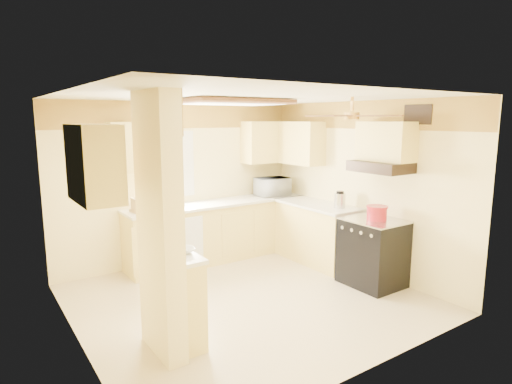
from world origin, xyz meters
TOP-DOWN VIEW (x-y plane):
  - floor at (0.00, 0.00)m, footprint 4.00×4.00m
  - ceiling at (0.00, 0.00)m, footprint 4.00×4.00m
  - wall_back at (0.00, 1.90)m, footprint 4.00×0.00m
  - wall_front at (0.00, -1.90)m, footprint 4.00×0.00m
  - wall_left at (-2.00, 0.00)m, footprint 0.00×3.80m
  - wall_right at (2.00, 0.00)m, footprint 0.00×3.80m
  - wallpaper_border at (0.00, 1.88)m, footprint 4.00×0.02m
  - partition_column at (-1.35, -0.55)m, footprint 0.20×0.70m
  - partition_ledge at (-1.13, -0.55)m, footprint 0.25×0.55m
  - ledge_top at (-1.13, -0.55)m, footprint 0.28×0.58m
  - lower_cabinets_back at (0.50, 1.60)m, footprint 3.00×0.60m
  - lower_cabinets_right at (1.70, 0.60)m, footprint 0.60×1.40m
  - countertop_back at (0.50, 1.59)m, footprint 3.04×0.64m
  - countertop_right at (1.69, 0.60)m, footprint 0.64×1.44m
  - dishwasher_panel at (-0.25, 1.29)m, footprint 0.58×0.02m
  - window at (-0.25, 1.89)m, footprint 0.92×0.02m
  - upper_cab_back_left at (-0.85, 1.72)m, footprint 0.60×0.35m
  - upper_cab_back_right at (1.55, 1.72)m, footprint 0.90×0.35m
  - upper_cab_right at (1.82, 1.25)m, footprint 0.35×1.00m
  - upper_cab_left_wall at (-1.82, -0.25)m, footprint 0.35×0.75m
  - upper_cab_over_stove at (1.82, -0.55)m, footprint 0.35×0.76m
  - stove at (1.67, -0.55)m, footprint 0.68×0.77m
  - range_hood at (1.74, -0.55)m, footprint 0.50×0.76m
  - poster_menu at (-1.24, -0.55)m, footprint 0.02×0.42m
  - poster_nashville at (-1.24, -0.55)m, footprint 0.02×0.42m
  - ceiling_light_panel at (0.10, 0.50)m, footprint 1.35×0.95m
  - ceiling_fan at (1.00, -0.70)m, footprint 1.15×1.15m
  - vent_grate at (1.98, -0.90)m, footprint 0.02×0.40m
  - microwave at (1.54, 1.57)m, footprint 0.60×0.44m
  - bowl at (-1.08, -0.50)m, footprint 0.22×0.22m
  - dutch_oven at (1.68, -0.58)m, footprint 0.28×0.28m
  - kettle at (1.75, 0.17)m, footprint 0.16×0.16m
  - dish_rack at (-0.74, 1.58)m, footprint 0.37×0.29m
  - utensil_crock at (-0.14, 1.68)m, footprint 0.11×0.11m

SIDE VIEW (x-z plane):
  - floor at x=0.00m, z-range 0.00..0.00m
  - dishwasher_panel at x=-0.25m, z-range 0.03..0.83m
  - partition_ledge at x=-1.13m, z-range 0.00..0.90m
  - lower_cabinets_back at x=0.50m, z-range 0.00..0.90m
  - lower_cabinets_right at x=1.70m, z-range 0.00..0.90m
  - stove at x=1.67m, z-range 0.00..0.92m
  - ledge_top at x=-1.13m, z-range 0.90..0.94m
  - countertop_back at x=0.50m, z-range 0.90..0.94m
  - countertop_right at x=1.69m, z-range 0.90..0.94m
  - bowl at x=-1.08m, z-range 0.94..0.99m
  - dutch_oven at x=1.68m, z-range 0.92..1.11m
  - dish_rack at x=-0.74m, z-range 0.91..1.11m
  - utensil_crock at x=-0.14m, z-range 0.90..1.12m
  - kettle at x=1.75m, z-range 0.93..1.18m
  - microwave at x=1.54m, z-range 0.94..1.25m
  - poster_nashville at x=-1.24m, z-range 0.92..1.48m
  - wall_back at x=0.00m, z-range -0.75..3.25m
  - wall_front at x=0.00m, z-range -0.75..3.25m
  - wall_left at x=-2.00m, z-range -0.65..3.15m
  - wall_right at x=2.00m, z-range -0.65..3.15m
  - partition_column at x=-1.35m, z-range 0.00..2.50m
  - window at x=-0.25m, z-range 1.04..2.06m
  - range_hood at x=1.74m, z-range 1.55..1.69m
  - upper_cab_back_left at x=-0.85m, z-range 1.50..2.20m
  - upper_cab_back_right at x=1.55m, z-range 1.50..2.20m
  - upper_cab_right at x=1.82m, z-range 1.50..2.20m
  - upper_cab_left_wall at x=-1.82m, z-range 1.50..2.20m
  - poster_menu at x=-1.24m, z-range 1.57..2.14m
  - upper_cab_over_stove at x=1.82m, z-range 1.69..2.21m
  - ceiling_fan at x=1.00m, z-range 2.16..2.42m
  - wallpaper_border at x=0.00m, z-range 2.10..2.50m
  - vent_grate at x=1.98m, z-range 2.17..2.42m
  - ceiling_light_panel at x=0.10m, z-range 2.42..2.49m
  - ceiling at x=0.00m, z-range 2.50..2.50m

